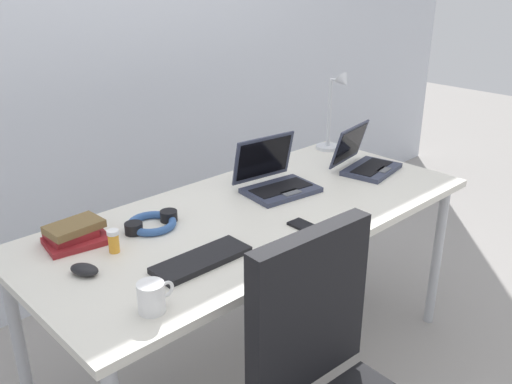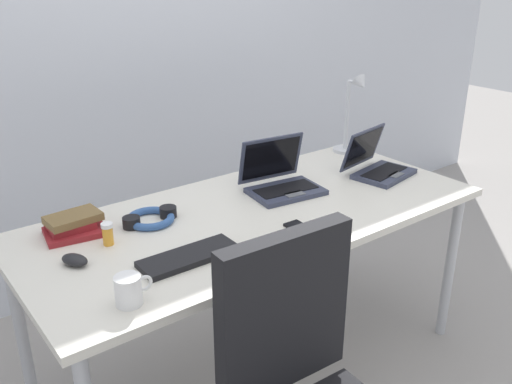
{
  "view_description": "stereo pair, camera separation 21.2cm",
  "coord_description": "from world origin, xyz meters",
  "px_view_note": "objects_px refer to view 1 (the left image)",
  "views": [
    {
      "loc": [
        -1.35,
        -1.42,
        1.64
      ],
      "look_at": [
        0.0,
        0.0,
        0.82
      ],
      "focal_mm": 39.34,
      "sensor_mm": 36.0,
      "label": 1
    },
    {
      "loc": [
        -1.19,
        -1.56,
        1.64
      ],
      "look_at": [
        0.0,
        0.0,
        0.82
      ],
      "focal_mm": 39.34,
      "sensor_mm": 36.0,
      "label": 2
    }
  ],
  "objects_px": {
    "laptop_back_left": "(365,161)",
    "coffee_mug": "(152,297)",
    "computer_mouse": "(84,270)",
    "pill_bottle": "(114,241)",
    "headphones": "(152,223)",
    "external_keyboard": "(202,260)",
    "book_stack": "(74,234)",
    "desk_lamp": "(335,112)",
    "laptop_near_mouse": "(276,180)",
    "cell_phone": "(306,227)"
  },
  "relations": [
    {
      "from": "computer_mouse",
      "to": "book_stack",
      "type": "distance_m",
      "value": 0.23
    },
    {
      "from": "external_keyboard",
      "to": "coffee_mug",
      "type": "height_order",
      "value": "coffee_mug"
    },
    {
      "from": "computer_mouse",
      "to": "pill_bottle",
      "type": "distance_m",
      "value": 0.16
    },
    {
      "from": "computer_mouse",
      "to": "cell_phone",
      "type": "distance_m",
      "value": 0.78
    },
    {
      "from": "laptop_back_left",
      "to": "pill_bottle",
      "type": "xyz_separation_m",
      "value": [
        -1.24,
        0.1,
        -0.0
      ]
    },
    {
      "from": "desk_lamp",
      "to": "pill_bottle",
      "type": "bearing_deg",
      "value": -172.11
    },
    {
      "from": "coffee_mug",
      "to": "pill_bottle",
      "type": "bearing_deg",
      "value": 75.22
    },
    {
      "from": "external_keyboard",
      "to": "headphones",
      "type": "relative_size",
      "value": 1.54
    },
    {
      "from": "desk_lamp",
      "to": "laptop_near_mouse",
      "type": "xyz_separation_m",
      "value": [
        -0.59,
        -0.17,
        -0.15
      ]
    },
    {
      "from": "desk_lamp",
      "to": "external_keyboard",
      "type": "xyz_separation_m",
      "value": [
        -1.2,
        -0.44,
        -0.19
      ]
    },
    {
      "from": "headphones",
      "to": "cell_phone",
      "type": "bearing_deg",
      "value": -44.59
    },
    {
      "from": "laptop_near_mouse",
      "to": "external_keyboard",
      "type": "xyz_separation_m",
      "value": [
        -0.61,
        -0.27,
        -0.03
      ]
    },
    {
      "from": "cell_phone",
      "to": "headphones",
      "type": "bearing_deg",
      "value": 136.92
    },
    {
      "from": "desk_lamp",
      "to": "computer_mouse",
      "type": "height_order",
      "value": "desk_lamp"
    },
    {
      "from": "book_stack",
      "to": "laptop_near_mouse",
      "type": "bearing_deg",
      "value": -9.23
    },
    {
      "from": "desk_lamp",
      "to": "coffee_mug",
      "type": "bearing_deg",
      "value": -159.01
    },
    {
      "from": "external_keyboard",
      "to": "coffee_mug",
      "type": "bearing_deg",
      "value": -155.48
    },
    {
      "from": "computer_mouse",
      "to": "coffee_mug",
      "type": "relative_size",
      "value": 0.85
    },
    {
      "from": "desk_lamp",
      "to": "laptop_back_left",
      "type": "height_order",
      "value": "desk_lamp"
    },
    {
      "from": "laptop_back_left",
      "to": "cell_phone",
      "type": "height_order",
      "value": "laptop_back_left"
    },
    {
      "from": "desk_lamp",
      "to": "coffee_mug",
      "type": "height_order",
      "value": "desk_lamp"
    },
    {
      "from": "headphones",
      "to": "desk_lamp",
      "type": "bearing_deg",
      "value": 5.69
    },
    {
      "from": "laptop_back_left",
      "to": "coffee_mug",
      "type": "distance_m",
      "value": 1.37
    },
    {
      "from": "pill_bottle",
      "to": "book_stack",
      "type": "xyz_separation_m",
      "value": [
        -0.06,
        0.15,
        -0.01
      ]
    },
    {
      "from": "cell_phone",
      "to": "headphones",
      "type": "height_order",
      "value": "headphones"
    },
    {
      "from": "computer_mouse",
      "to": "cell_phone",
      "type": "relative_size",
      "value": 0.71
    },
    {
      "from": "coffee_mug",
      "to": "desk_lamp",
      "type": "bearing_deg",
      "value": 20.99
    },
    {
      "from": "pill_bottle",
      "to": "laptop_near_mouse",
      "type": "bearing_deg",
      "value": 1.14
    },
    {
      "from": "laptop_near_mouse",
      "to": "coffee_mug",
      "type": "height_order",
      "value": "laptop_near_mouse"
    },
    {
      "from": "headphones",
      "to": "external_keyboard",
      "type": "bearing_deg",
      "value": -95.25
    },
    {
      "from": "laptop_near_mouse",
      "to": "headphones",
      "type": "height_order",
      "value": "laptop_near_mouse"
    },
    {
      "from": "headphones",
      "to": "coffee_mug",
      "type": "xyz_separation_m",
      "value": [
        -0.29,
        -0.44,
        0.03
      ]
    },
    {
      "from": "laptop_back_left",
      "to": "headphones",
      "type": "relative_size",
      "value": 1.45
    },
    {
      "from": "laptop_back_left",
      "to": "external_keyboard",
      "type": "relative_size",
      "value": 0.94
    },
    {
      "from": "pill_bottle",
      "to": "coffee_mug",
      "type": "height_order",
      "value": "coffee_mug"
    },
    {
      "from": "computer_mouse",
      "to": "headphones",
      "type": "distance_m",
      "value": 0.36
    },
    {
      "from": "external_keyboard",
      "to": "pill_bottle",
      "type": "distance_m",
      "value": 0.3
    },
    {
      "from": "pill_bottle",
      "to": "desk_lamp",
      "type": "bearing_deg",
      "value": 7.89
    },
    {
      "from": "cell_phone",
      "to": "pill_bottle",
      "type": "relative_size",
      "value": 1.72
    },
    {
      "from": "laptop_near_mouse",
      "to": "cell_phone",
      "type": "distance_m",
      "value": 0.38
    },
    {
      "from": "pill_bottle",
      "to": "book_stack",
      "type": "bearing_deg",
      "value": 112.85
    },
    {
      "from": "laptop_back_left",
      "to": "pill_bottle",
      "type": "bearing_deg",
      "value": 175.58
    },
    {
      "from": "desk_lamp",
      "to": "headphones",
      "type": "distance_m",
      "value": 1.19
    },
    {
      "from": "coffee_mug",
      "to": "book_stack",
      "type": "bearing_deg",
      "value": 86.25
    },
    {
      "from": "pill_bottle",
      "to": "book_stack",
      "type": "relative_size",
      "value": 0.35
    },
    {
      "from": "laptop_near_mouse",
      "to": "book_stack",
      "type": "relative_size",
      "value": 1.43
    },
    {
      "from": "headphones",
      "to": "book_stack",
      "type": "height_order",
      "value": "book_stack"
    },
    {
      "from": "computer_mouse",
      "to": "desk_lamp",
      "type": "bearing_deg",
      "value": -16.03
    },
    {
      "from": "laptop_back_left",
      "to": "book_stack",
      "type": "xyz_separation_m",
      "value": [
        -1.31,
        0.25,
        -0.01
      ]
    },
    {
      "from": "laptop_near_mouse",
      "to": "computer_mouse",
      "type": "relative_size",
      "value": 3.35
    }
  ]
}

